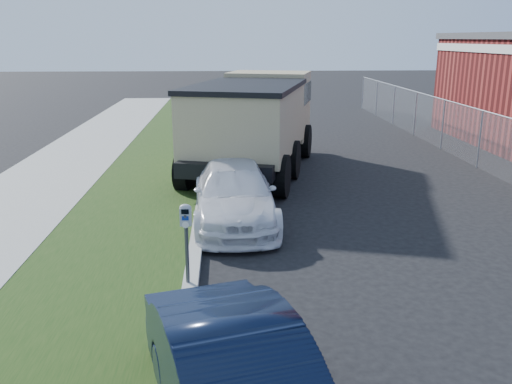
{
  "coord_description": "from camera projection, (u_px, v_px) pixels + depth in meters",
  "views": [
    {
      "loc": [
        -1.99,
        -9.4,
        3.97
      ],
      "look_at": [
        -1.4,
        1.0,
        1.0
      ],
      "focal_mm": 38.0,
      "sensor_mm": 36.0,
      "label": 1
    }
  ],
  "objects": [
    {
      "name": "streetside",
      "position": [
        63.0,
        223.0,
        11.82
      ],
      "size": [
        6.12,
        50.0,
        0.15
      ],
      "color": "gray",
      "rests_on": "ground"
    },
    {
      "name": "white_wagon",
      "position": [
        235.0,
        194.0,
        12.04
      ],
      "size": [
        1.9,
        4.39,
        1.26
      ],
      "primitive_type": "imported",
      "rotation": [
        0.0,
        0.0,
        0.03
      ],
      "color": "silver",
      "rests_on": "ground"
    },
    {
      "name": "chainlink_fence",
      "position": [
        481.0,
        128.0,
        16.92
      ],
      "size": [
        0.06,
        30.06,
        30.0
      ],
      "color": "slate",
      "rests_on": "ground"
    },
    {
      "name": "dump_truck",
      "position": [
        256.0,
        118.0,
        16.59
      ],
      "size": [
        4.5,
        7.74,
        2.86
      ],
      "rotation": [
        0.0,
        0.0,
        -0.26
      ],
      "color": "black",
      "rests_on": "ground"
    },
    {
      "name": "parking_meter",
      "position": [
        186.0,
        227.0,
        8.53
      ],
      "size": [
        0.19,
        0.14,
        1.35
      ],
      "rotation": [
        0.0,
        0.0,
        -0.05
      ],
      "color": "#3F4247",
      "rests_on": "ground"
    },
    {
      "name": "ground",
      "position": [
        333.0,
        256.0,
        10.22
      ],
      "size": [
        120.0,
        120.0,
        0.0
      ],
      "primitive_type": "plane",
      "color": "black",
      "rests_on": "ground"
    }
  ]
}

